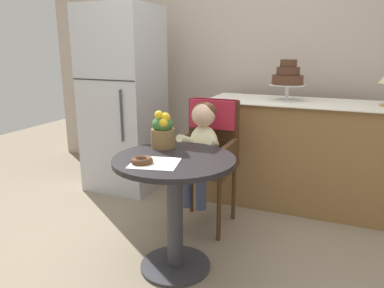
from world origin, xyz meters
The scene contains 11 objects.
ground_plane centered at (0.00, 0.00, 0.00)m, with size 8.00×8.00×0.00m, color gray.
back_wall centered at (0.00, 1.85, 1.35)m, with size 4.80×0.10×2.70m, color #B2A393.
cafe_table centered at (0.00, 0.00, 0.51)m, with size 0.72×0.72×0.72m.
wicker_chair centered at (-0.04, 0.70, 0.64)m, with size 0.42×0.45×0.95m.
seated_child centered at (-0.04, 0.54, 0.68)m, with size 0.27×0.32×0.73m.
paper_napkin centered at (-0.05, -0.14, 0.72)m, with size 0.26×0.23×0.00m, color white.
donut_front centered at (-0.11, -0.17, 0.74)m, with size 0.12×0.12×0.04m.
flower_vase centered at (-0.16, 0.18, 0.83)m, with size 0.15×0.15×0.24m.
display_counter centered at (0.55, 1.30, 0.45)m, with size 1.56×0.62×0.90m.
tiered_cake_stand centered at (0.42, 1.30, 1.10)m, with size 0.30×0.30×0.34m.
refrigerator centered at (-1.05, 1.10, 0.85)m, with size 0.64×0.63×1.70m.
Camera 1 is at (0.89, -1.85, 1.35)m, focal length 34.61 mm.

